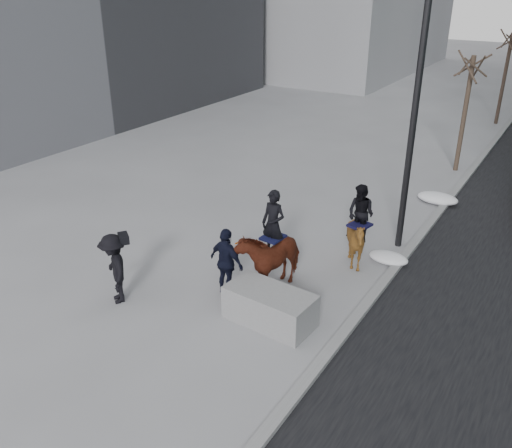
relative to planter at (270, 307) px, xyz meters
The scene contains 11 objects.
ground 1.46m from the planter, 164.35° to the left, with size 120.00×120.00×0.00m, color gray.
curb 10.51m from the planter, 80.96° to the left, with size 0.25×90.00×0.12m, color gray.
planter is the anchor object (origin of this frame).
tree_near 13.14m from the planter, 85.35° to the left, with size 1.20×1.20×4.95m, color #33261E, non-canonical shape.
tree_far 21.73m from the planter, 87.22° to the left, with size 1.20×1.20×5.04m, color #392922, non-canonical shape.
mounted_left 1.68m from the planter, 120.41° to the left, with size 1.07×2.03×2.53m.
mounted_right 3.54m from the planter, 79.32° to the left, with size 1.50×1.61×2.29m.
feeder 1.65m from the planter, 162.24° to the left, with size 1.09×0.94×1.75m.
camera_crew 3.79m from the planter, 161.67° to the right, with size 1.30×1.19×1.75m.
lamppost 7.02m from the planter, 76.36° to the left, with size 0.25×1.41×9.09m.
snow_piles 7.56m from the planter, 79.70° to the left, with size 1.37×5.74×0.35m.
Camera 1 is at (6.51, -9.25, 7.25)m, focal length 38.00 mm.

